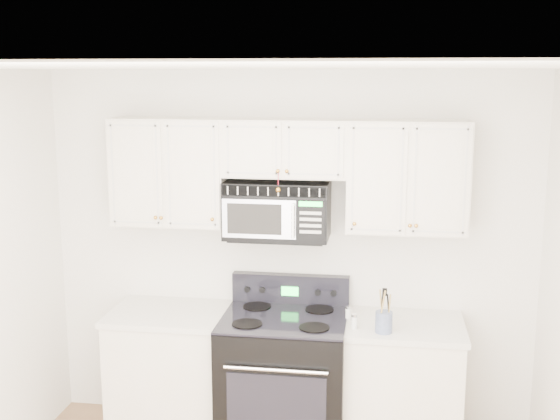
# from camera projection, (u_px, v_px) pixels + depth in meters

# --- Properties ---
(room) EXTENTS (3.51, 3.51, 2.61)m
(room) POSITION_uv_depth(u_px,v_px,m) (240.00, 342.00, 3.38)
(room) COLOR #A37D56
(room) RESTS_ON ground
(base_cabinet_left) EXTENTS (0.86, 0.65, 0.92)m
(base_cabinet_left) POSITION_uv_depth(u_px,v_px,m) (173.00, 376.00, 5.06)
(base_cabinet_left) COLOR silver
(base_cabinet_left) RESTS_ON ground
(base_cabinet_right) EXTENTS (0.86, 0.65, 0.92)m
(base_cabinet_right) POSITION_uv_depth(u_px,v_px,m) (398.00, 391.00, 4.82)
(base_cabinet_right) COLOR silver
(base_cabinet_right) RESTS_ON ground
(range) EXTENTS (0.85, 0.77, 1.14)m
(range) POSITION_uv_depth(u_px,v_px,m) (284.00, 378.00, 4.88)
(range) COLOR black
(range) RESTS_ON ground
(upper_cabinets) EXTENTS (2.44, 0.37, 0.75)m
(upper_cabinets) POSITION_uv_depth(u_px,v_px,m) (286.00, 168.00, 4.80)
(upper_cabinets) COLOR silver
(upper_cabinets) RESTS_ON ground
(microwave) EXTENTS (0.72, 0.41, 0.40)m
(microwave) POSITION_uv_depth(u_px,v_px,m) (277.00, 210.00, 4.84)
(microwave) COLOR black
(microwave) RESTS_ON ground
(utensil_crock) EXTENTS (0.11, 0.11, 0.30)m
(utensil_crock) POSITION_uv_depth(u_px,v_px,m) (384.00, 321.00, 4.54)
(utensil_crock) COLOR slate
(utensil_crock) RESTS_ON base_cabinet_right
(shaker_salt) EXTENTS (0.04, 0.04, 0.10)m
(shaker_salt) POSITION_uv_depth(u_px,v_px,m) (348.00, 313.00, 4.77)
(shaker_salt) COLOR silver
(shaker_salt) RESTS_ON base_cabinet_right
(shaker_pepper) EXTENTS (0.04, 0.04, 0.10)m
(shaker_pepper) POSITION_uv_depth(u_px,v_px,m) (354.00, 321.00, 4.61)
(shaker_pepper) COLOR silver
(shaker_pepper) RESTS_ON base_cabinet_right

